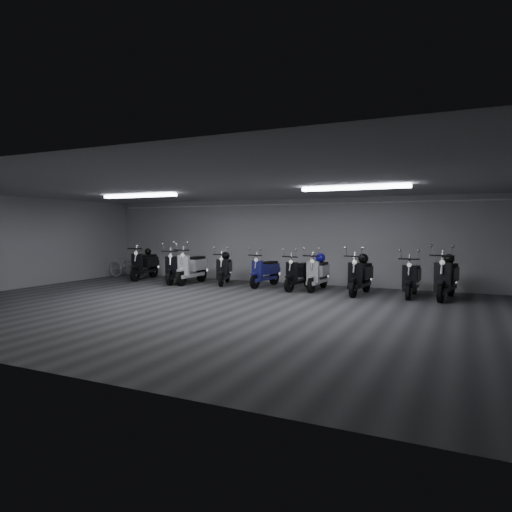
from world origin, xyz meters
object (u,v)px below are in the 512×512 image
at_px(scooter_6, 318,268).
at_px(scooter_8, 412,273).
at_px(scooter_3, 224,265).
at_px(bicycle, 128,262).
at_px(scooter_0, 144,260).
at_px(scooter_9, 447,272).
at_px(scooter_7, 360,270).
at_px(helmet_3, 363,259).
at_px(scooter_4, 265,267).
at_px(scooter_1, 176,263).
at_px(scooter_5, 299,269).
at_px(helmet_4, 148,251).
at_px(helmet_0, 226,256).
at_px(helmet_2, 449,259).
at_px(helmet_1, 320,258).
at_px(scooter_2, 192,262).

bearing_deg(scooter_6, scooter_8, -3.05).
relative_size(scooter_3, bicycle, 0.94).
relative_size(scooter_0, scooter_9, 0.97).
xyz_separation_m(scooter_3, scooter_8, (5.83, -0.21, 0.03)).
xyz_separation_m(scooter_7, bicycle, (-8.69, 0.61, -0.10)).
bearing_deg(scooter_8, helmet_3, 177.83).
distance_m(scooter_4, scooter_9, 5.26).
xyz_separation_m(scooter_1, scooter_4, (3.04, 0.45, -0.05)).
relative_size(scooter_5, helmet_4, 7.28).
relative_size(scooter_3, helmet_0, 6.15).
xyz_separation_m(helmet_2, helmet_3, (-2.20, -0.18, -0.04)).
height_order(scooter_7, bicycle, scooter_7).
distance_m(scooter_5, helmet_2, 4.08).
height_order(scooter_3, helmet_1, scooter_3).
height_order(scooter_0, scooter_5, scooter_0).
relative_size(scooter_6, helmet_3, 6.09).
height_order(bicycle, helmet_3, bicycle).
relative_size(scooter_1, bicycle, 1.02).
height_order(scooter_6, helmet_3, scooter_6).
distance_m(scooter_6, scooter_7, 1.38).
bearing_deg(scooter_2, scooter_9, -1.15).
height_order(helmet_1, helmet_4, helmet_4).
bearing_deg(helmet_2, scooter_0, -179.86).
height_order(helmet_1, helmet_2, helmet_2).
xyz_separation_m(scooter_0, scooter_3, (3.28, -0.03, -0.07)).
height_order(scooter_3, helmet_4, scooter_3).
bearing_deg(scooter_5, scooter_1, -166.67).
bearing_deg(helmet_3, scooter_7, -94.83).
distance_m(scooter_3, scooter_7, 4.51).
height_order(scooter_4, bicycle, scooter_4).
bearing_deg(bicycle, scooter_4, -90.07).
xyz_separation_m(scooter_4, helmet_3, (3.09, -0.18, 0.36)).
xyz_separation_m(scooter_8, helmet_1, (-2.66, 0.44, 0.30)).
xyz_separation_m(scooter_6, helmet_2, (3.55, 0.07, 0.38)).
bearing_deg(scooter_2, scooter_3, 15.07).
distance_m(scooter_2, helmet_0, 1.13).
distance_m(scooter_0, helmet_2, 10.00).
xyz_separation_m(scooter_0, scooter_1, (1.66, -0.43, -0.02)).
relative_size(scooter_4, helmet_1, 5.96).
bearing_deg(scooter_1, scooter_7, -16.69).
height_order(scooter_5, scooter_9, scooter_9).
bearing_deg(scooter_7, scooter_5, 179.87).
relative_size(helmet_0, helmet_4, 1.17).
relative_size(bicycle, helmet_2, 6.69).
bearing_deg(helmet_3, scooter_5, -177.05).
relative_size(scooter_3, scooter_4, 1.00).
relative_size(scooter_1, scooter_9, 0.94).
bearing_deg(bicycle, scooter_2, -98.11).
bearing_deg(scooter_4, scooter_5, -3.84).
bearing_deg(bicycle, scooter_8, -90.82).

